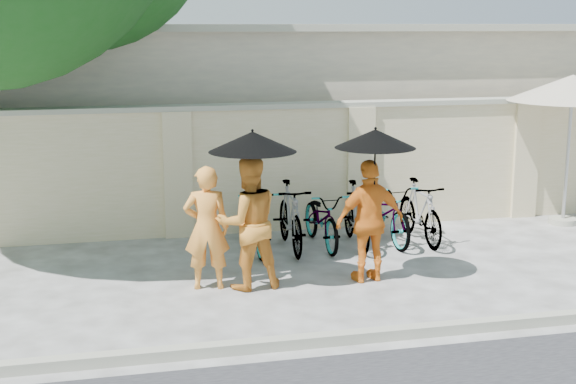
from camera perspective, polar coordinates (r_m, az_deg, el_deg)
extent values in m
plane|color=silver|center=(10.16, -0.33, -7.24)|extent=(80.00, 80.00, 0.00)
cube|color=#A1A18F|center=(8.59, 2.23, -10.47)|extent=(40.00, 0.16, 0.12)
cube|color=beige|center=(13.15, 0.81, 1.69)|extent=(20.00, 0.30, 2.00)
cube|color=beige|center=(16.96, 1.00, 6.04)|extent=(14.00, 6.00, 3.20)
imported|color=#FF9D3B|center=(10.20, -5.81, -2.54)|extent=(0.63, 0.46, 1.59)
imported|color=orange|center=(10.16, -2.85, -2.20)|extent=(0.90, 0.74, 1.72)
cylinder|color=black|center=(9.97, -2.51, 0.94)|extent=(0.02, 0.02, 0.93)
cone|color=black|center=(9.89, -2.54, 3.60)|extent=(1.10, 1.10, 0.25)
imported|color=orange|center=(10.49, 5.85, -2.07)|extent=(0.99, 0.52, 1.62)
cylinder|color=black|center=(10.30, 6.17, 1.08)|extent=(0.02, 0.02, 0.99)
cone|color=black|center=(10.22, 6.23, 3.80)|extent=(1.04, 1.04, 0.24)
cylinder|color=#A1A18F|center=(14.38, 18.96, -1.95)|extent=(0.48, 0.48, 0.10)
cylinder|color=#B0B0B0|center=(14.18, 19.25, 2.29)|extent=(0.06, 0.06, 2.25)
cone|color=beige|center=(14.04, 19.57, 7.00)|extent=(2.35, 2.35, 0.43)
imported|color=#B0B0B0|center=(11.99, -2.40, -1.88)|extent=(0.65, 1.82, 0.95)
imported|color=#B0B0B0|center=(11.94, 0.17, -1.78)|extent=(0.55, 1.71, 1.02)
imported|color=#B0B0B0|center=(12.16, 2.42, -1.88)|extent=(0.61, 1.67, 0.87)
imported|color=#B0B0B0|center=(12.19, 4.89, -1.64)|extent=(0.59, 1.65, 0.97)
imported|color=#B0B0B0|center=(12.50, 6.91, -1.41)|extent=(0.77, 1.84, 0.94)
imported|color=#B0B0B0|center=(12.54, 9.37, -1.39)|extent=(0.48, 1.62, 0.97)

